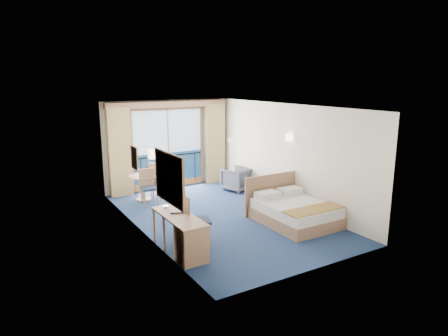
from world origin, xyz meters
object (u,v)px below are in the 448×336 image
table_chair_a (158,178)px  table_chair_b (148,184)px  desk_chair (194,217)px  nightstand (277,194)px  armchair (237,179)px  bed (293,211)px  floor_lamp (231,151)px  desk (189,239)px  round_table (143,181)px

table_chair_a → table_chair_b: size_ratio=1.06×
desk_chair → nightstand: bearing=-50.7°
armchair → table_chair_a: bearing=-30.3°
bed → floor_lamp: bearing=83.7°
bed → desk_chair: (-2.62, -0.01, 0.34)m
armchair → floor_lamp: size_ratio=0.50×
floor_lamp → desk: bearing=-130.3°
armchair → round_table: 2.84m
desk_chair → floor_lamp: bearing=-24.1°
floor_lamp → nightstand: bearing=-86.9°
nightstand → table_chair_b: size_ratio=0.62×
desk_chair → desk: bearing=162.0°
nightstand → table_chair_b: table_chair_b is taller
bed → armchair: size_ratio=2.45×
nightstand → table_chair_a: 3.38m
bed → desk: bearing=-170.0°
nightstand → desk_chair: desk_chair is taller
desk_chair → table_chair_a: desk_chair is taller
bed → desk_chair: bearing=-179.8°
bed → desk: (-2.98, -0.52, 0.13)m
table_chair_a → desk: bearing=142.4°
desk → round_table: size_ratio=2.01×
floor_lamp → desk: 5.24m
nightstand → armchair: size_ratio=0.78×
desk → nightstand: bearing=27.4°
bed → desk_chair: 2.64m
bed → nightstand: bed is taller
nightstand → floor_lamp: size_ratio=0.39×
desk → desk_chair: size_ratio=1.44×
desk_chair → round_table: desk_chair is taller
desk_chair → table_chair_a: (0.65, 3.57, -0.04)m
floor_lamp → desk: (-3.36, -3.95, -0.75)m
desk_chair → table_chair_b: (0.19, 3.14, -0.07)m
bed → table_chair_a: 4.08m
floor_lamp → armchair: bearing=-90.4°
armchair → floor_lamp: 0.88m
bed → floor_lamp: floor_lamp is taller
nightstand → table_chair_b: (-2.92, 1.85, 0.24)m
table_chair_a → floor_lamp: bearing=-117.1°
armchair → desk_chair: bearing=27.5°
round_table → bed: bearing=-55.9°
round_table → table_chair_b: table_chair_b is taller
floor_lamp → desk: floor_lamp is taller
desk → table_chair_a: 4.21m
nightstand → desk_chair: size_ratio=0.55×
bed → floor_lamp: (0.38, 3.43, 0.87)m
round_table → floor_lamp: bearing=-2.7°
floor_lamp → desk: size_ratio=0.97×
desk → armchair: bearing=46.9°
table_chair_a → table_chair_b: table_chair_a is taller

